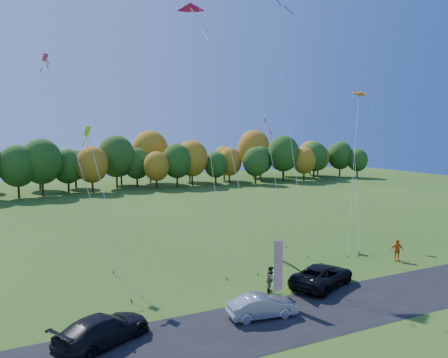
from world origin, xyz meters
name	(u,v)px	position (x,y,z in m)	size (l,w,h in m)	color
ground	(264,293)	(0.00, 0.00, 0.00)	(160.00, 160.00, 0.00)	#2A5316
asphalt_strip	(299,316)	(0.00, -4.00, 0.01)	(90.00, 6.00, 0.01)	black
tree_line	(105,191)	(0.00, 55.00, 0.00)	(116.00, 12.00, 10.00)	#1E4711
black_suv	(322,275)	(4.31, -0.63, 0.77)	(2.54, 5.51, 1.53)	black
silver_sedan	(262,306)	(-2.02, -3.16, 0.66)	(1.40, 4.01, 1.32)	silver
dark_truck_a	(103,329)	(-10.84, -2.40, 0.75)	(2.10, 5.16, 1.50)	black
person_tailgate_a	(275,282)	(0.55, -0.56, 0.88)	(0.64, 0.42, 1.75)	white
person_tailgate_b	(271,279)	(0.55, -0.06, 0.87)	(0.85, 0.66, 1.74)	gray
person_east	(397,250)	(13.62, 1.43, 0.90)	(1.06, 0.44, 1.80)	orange
feather_flag	(278,265)	(-0.23, -1.99, 2.52)	(0.52, 0.23, 4.12)	#999999
kite_delta_blue	(217,87)	(0.89, 9.11, 14.23)	(3.48, 12.09, 27.78)	#4C3F33
kite_parafoil_orange	(286,107)	(9.13, 11.33, 12.98)	(5.02, 12.72, 26.25)	#4C3F33
kite_delta_red	(206,121)	(-0.40, 8.49, 11.47)	(2.50, 10.79, 22.88)	#4C3F33
kite_parafoil_rainbow	(354,168)	(13.72, 6.91, 7.32)	(7.66, 6.50, 14.88)	#4C3F33
kite_diamond_yellow	(108,209)	(-8.95, 5.41, 5.49)	(2.02, 6.75, 11.35)	#4C3F33
kite_diamond_white	(275,177)	(8.49, 12.10, 6.18)	(2.15, 7.11, 12.72)	#4C3F33
kite_diamond_pink	(77,158)	(-9.86, 12.59, 8.54)	(4.14, 8.93, 17.51)	#4C3F33
kite_diamond_blue_low	(357,204)	(13.84, 6.47, 4.01)	(3.36, 4.46, 8.41)	#4C3F33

